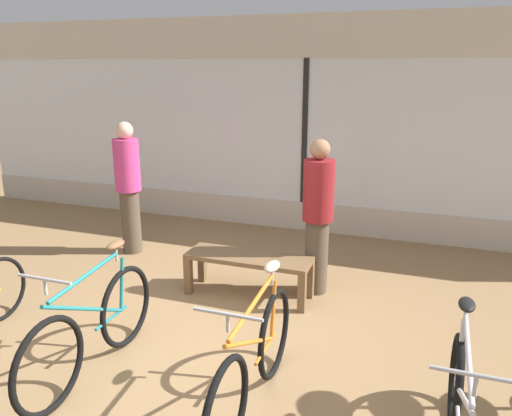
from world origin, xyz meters
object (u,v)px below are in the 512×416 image
(bicycle_right, at_px, (254,363))
(display_bench, at_px, (249,263))
(customer_near_rack, at_px, (318,214))
(bicycle_left, at_px, (92,329))
(customer_by_window, at_px, (128,185))

(bicycle_right, height_order, display_bench, bicycle_right)
(customer_near_rack, bearing_deg, bicycle_right, -89.19)
(display_bench, bearing_deg, customer_near_rack, 27.85)
(bicycle_left, distance_m, customer_near_rack, 2.62)
(display_bench, relative_size, customer_by_window, 0.78)
(bicycle_right, bearing_deg, customer_by_window, 136.55)
(bicycle_left, xyz_separation_m, display_bench, (0.71, 1.80, -0.02))
(bicycle_left, xyz_separation_m, bicycle_right, (1.43, -0.02, 0.00))
(bicycle_right, distance_m, customer_by_window, 3.77)
(customer_near_rack, height_order, customer_by_window, customer_by_window)
(bicycle_right, distance_m, display_bench, 1.96)
(bicycle_right, bearing_deg, customer_near_rack, 90.81)
(bicycle_right, relative_size, customer_near_rack, 1.02)
(bicycle_left, height_order, customer_by_window, customer_by_window)
(display_bench, distance_m, customer_near_rack, 0.94)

